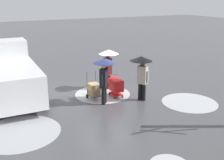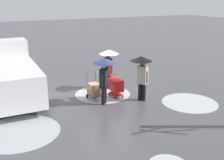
% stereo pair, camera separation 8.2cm
% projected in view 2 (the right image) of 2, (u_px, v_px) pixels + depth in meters
% --- Properties ---
extents(ground_plane, '(90.00, 90.00, 0.00)m').
position_uv_depth(ground_plane, '(107.00, 95.00, 13.69)').
color(ground_plane, '#4C4C51').
extents(slush_patch_near_cluster, '(2.77, 2.77, 0.01)m').
position_uv_depth(slush_patch_near_cluster, '(103.00, 94.00, 13.86)').
color(slush_patch_near_cluster, silver).
rests_on(slush_patch_near_cluster, ground).
extents(slush_patch_mid_street, '(2.95, 2.95, 0.01)m').
position_uv_depth(slush_patch_mid_street, '(19.00, 132.00, 9.96)').
color(slush_patch_mid_street, '#ADAFB5').
rests_on(slush_patch_mid_street, ground).
extents(slush_patch_far_side, '(2.55, 2.55, 0.01)m').
position_uv_depth(slush_patch_far_side, '(190.00, 102.00, 12.72)').
color(slush_patch_far_side, silver).
rests_on(slush_patch_far_side, ground).
extents(cargo_van_parked_right, '(2.28, 5.38, 2.60)m').
position_uv_depth(cargo_van_parked_right, '(13.00, 75.00, 12.87)').
color(cargo_van_parked_right, white).
rests_on(cargo_van_parked_right, ground).
extents(shopping_cart_vendor, '(0.58, 0.84, 1.02)m').
position_uv_depth(shopping_cart_vendor, '(116.00, 85.00, 13.34)').
color(shopping_cart_vendor, red).
rests_on(shopping_cart_vendor, ground).
extents(hand_dolly_boxes, '(0.53, 0.71, 1.32)m').
position_uv_depth(hand_dolly_boxes, '(94.00, 90.00, 12.98)').
color(hand_dolly_boxes, '#515156').
rests_on(hand_dolly_boxes, ground).
extents(pedestrian_pink_side, '(1.04, 1.04, 2.15)m').
position_uv_depth(pedestrian_pink_side, '(104.00, 70.00, 12.19)').
color(pedestrian_pink_side, black).
rests_on(pedestrian_pink_side, ground).
extents(pedestrian_black_side, '(1.04, 1.04, 2.15)m').
position_uv_depth(pedestrian_black_side, '(142.00, 68.00, 12.60)').
color(pedestrian_black_side, black).
rests_on(pedestrian_black_side, ground).
extents(pedestrian_white_side, '(1.04, 1.04, 2.15)m').
position_uv_depth(pedestrian_white_side, '(108.00, 60.00, 14.19)').
color(pedestrian_white_side, black).
rests_on(pedestrian_white_side, ground).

